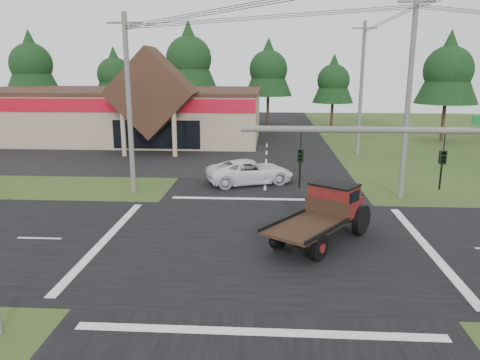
{
  "coord_description": "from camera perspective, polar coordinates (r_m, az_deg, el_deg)",
  "views": [
    {
      "loc": [
        0.2,
        -19.12,
        7.51
      ],
      "look_at": [
        -1.16,
        2.66,
        2.2
      ],
      "focal_mm": 35.0,
      "sensor_mm": 36.0,
      "label": 1
    }
  ],
  "objects": [
    {
      "name": "ground",
      "position": [
        20.55,
        2.78,
        -7.78
      ],
      "size": [
        120.0,
        120.0,
        0.0
      ],
      "primitive_type": "plane",
      "color": "#2B4318",
      "rests_on": "ground"
    },
    {
      "name": "road_ns",
      "position": [
        20.54,
        2.78,
        -7.76
      ],
      "size": [
        12.0,
        120.0,
        0.02
      ],
      "primitive_type": "cube",
      "color": "black",
      "rests_on": "ground"
    },
    {
      "name": "road_ew",
      "position": [
        20.54,
        2.78,
        -7.75
      ],
      "size": [
        120.0,
        12.0,
        0.02
      ],
      "primitive_type": "cube",
      "color": "black",
      "rests_on": "ground"
    },
    {
      "name": "parking_apron",
      "position": [
        41.37,
        -16.59,
        2.66
      ],
      "size": [
        28.0,
        14.0,
        0.02
      ],
      "primitive_type": "cube",
      "color": "black",
      "rests_on": "ground"
    },
    {
      "name": "cvs_building",
      "position": [
        51.44,
        -14.6,
        7.96
      ],
      "size": [
        30.4,
        18.2,
        9.19
      ],
      "color": "tan",
      "rests_on": "ground"
    },
    {
      "name": "utility_pole_nw",
      "position": [
        28.42,
        -13.39,
        9.03
      ],
      "size": [
        2.0,
        0.3,
        10.5
      ],
      "color": "#595651",
      "rests_on": "ground"
    },
    {
      "name": "utility_pole_ne",
      "position": [
        28.27,
        19.87,
        9.59
      ],
      "size": [
        2.0,
        0.3,
        11.5
      ],
      "color": "#595651",
      "rests_on": "ground"
    },
    {
      "name": "utility_pole_n",
      "position": [
        41.89,
        14.56,
        10.82
      ],
      "size": [
        2.0,
        0.3,
        11.2
      ],
      "color": "#595651",
      "rests_on": "ground"
    },
    {
      "name": "tree_row_a",
      "position": [
        66.39,
        -24.14,
        12.99
      ],
      "size": [
        6.72,
        6.72,
        12.12
      ],
      "color": "#332316",
      "rests_on": "ground"
    },
    {
      "name": "tree_row_b",
      "position": [
        64.38,
        -15.08,
        12.5
      ],
      "size": [
        5.6,
        5.6,
        10.1
      ],
      "color": "#332316",
      "rests_on": "ground"
    },
    {
      "name": "tree_row_c",
      "position": [
        61.0,
        -6.26,
        14.74
      ],
      "size": [
        7.28,
        7.28,
        13.13
      ],
      "color": "#332316",
      "rests_on": "ground"
    },
    {
      "name": "tree_row_d",
      "position": [
        61.12,
        3.48,
        13.53
      ],
      "size": [
        6.16,
        6.16,
        11.11
      ],
      "color": "#332316",
      "rests_on": "ground"
    },
    {
      "name": "tree_row_e",
      "position": [
        59.65,
        11.33,
        12.0
      ],
      "size": [
        5.04,
        5.04,
        9.09
      ],
      "color": "#332316",
      "rests_on": "ground"
    },
    {
      "name": "tree_side_ne",
      "position": [
        52.25,
        24.08,
        12.38
      ],
      "size": [
        6.16,
        6.16,
        11.11
      ],
      "color": "#332316",
      "rests_on": "ground"
    },
    {
      "name": "antique_flatbed_truck",
      "position": [
        20.57,
        9.75,
        -4.28
      ],
      "size": [
        5.29,
        6.15,
        2.48
      ],
      "primitive_type": null,
      "rotation": [
        0.0,
        0.0,
        -0.62
      ],
      "color": "#510B13",
      "rests_on": "ground"
    },
    {
      "name": "white_pickup",
      "position": [
        30.7,
        1.23,
        1.03
      ],
      "size": [
        6.23,
        4.4,
        1.58
      ],
      "primitive_type": "imported",
      "rotation": [
        0.0,
        0.0,
        1.92
      ],
      "color": "white",
      "rests_on": "ground"
    }
  ]
}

